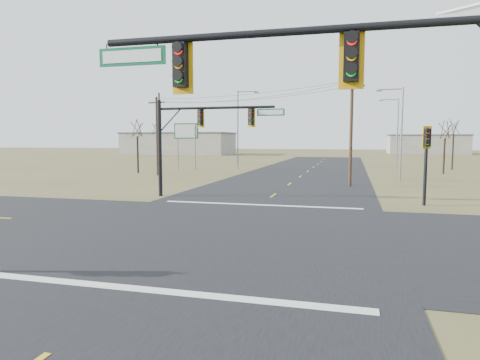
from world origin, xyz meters
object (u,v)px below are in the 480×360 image
Objects in this scene: streetlight_a at (399,128)px; mast_arm_near at (363,88)px; mast_arm_far at (202,127)px; utility_pole_near at (351,130)px; streetlight_b at (396,129)px; highway_sign at (186,137)px; utility_pole_far at (157,135)px; bare_tree_c at (445,129)px; pedestal_signal_ne at (427,148)px; bare_tree_b at (157,127)px; streetlight_c at (239,125)px; bare_tree_a at (137,127)px; bare_tree_d at (454,126)px.

mast_arm_near is at bearing -99.33° from streetlight_a.
utility_pole_near is at bearing 66.11° from mast_arm_far.
mast_arm_far is 39.20m from streetlight_b.
highway_sign is at bearing 143.84° from utility_pole_near.
utility_pole_near reaches higher than utility_pole_far.
pedestal_signal_ne is at bearing -102.81° from bare_tree_c.
streetlight_b is 1.32× the size of bare_tree_b.
utility_pole_far is 1.31× the size of bare_tree_c.
streetlight_a is at bearing 65.11° from pedestal_signal_ne.
bare_tree_c is (10.31, 16.07, 0.42)m from utility_pole_near.
bare_tree_a is at bearing -160.42° from streetlight_c.
bare_tree_b is 1.12× the size of bare_tree_c.
mast_arm_far is 0.98× the size of utility_pole_near.
streetlight_b is at bearing 113.81° from bare_tree_c.
streetlight_c is at bearing 9.27° from highway_sign.
mast_arm_far is 13.87m from utility_pole_near.
mast_arm_far is 1.35× the size of bare_tree_c.
bare_tree_a is at bearing 149.10° from mast_arm_far.
mast_arm_near is 1.58× the size of bare_tree_c.
bare_tree_d reaches higher than mast_arm_near.
bare_tree_d is at bearing -8.31° from streetlight_c.
pedestal_signal_ne is at bearing 80.97° from mast_arm_near.
mast_arm_far is 0.99× the size of streetlight_a.
streetlight_b reaches higher than bare_tree_d.
mast_arm_near is at bearing -127.81° from pedestal_signal_ne.
utility_pole_near is (-4.38, 9.99, 1.28)m from pedestal_signal_ne.
pedestal_signal_ne is at bearing -66.31° from utility_pole_near.
pedestal_signal_ne is at bearing -32.56° from bare_tree_a.
mast_arm_near is 1.41× the size of bare_tree_b.
utility_pole_far is at bearing -64.13° from bare_tree_b.
bare_tree_c is (5.93, 26.06, 1.70)m from pedestal_signal_ne.
utility_pole_near is 1.06× the size of utility_pole_far.
utility_pole_near is at bearing -127.28° from streetlight_a.
mast_arm_near reaches higher than bare_tree_c.
utility_pole_far reaches higher than mast_arm_far.
mast_arm_far is 27.65m from highway_sign.
streetlight_c reaches higher than bare_tree_c.
utility_pole_far is (-10.86, 15.71, -0.35)m from mast_arm_far.
streetlight_a is 21.63m from streetlight_c.
pedestal_signal_ne is 0.53× the size of streetlight_a.
bare_tree_a is at bearing 161.11° from utility_pole_near.
bare_tree_b is at bearing 140.63° from mast_arm_far.
mast_arm_near is 43.37m from bare_tree_a.
utility_pole_near is 1.49× the size of highway_sign.
mast_arm_near is at bearing -89.29° from utility_pole_near.
pedestal_signal_ne is 34.06m from bare_tree_a.
streetlight_c is at bearing 99.73° from pedestal_signal_ne.
streetlight_b is at bearing 1.60° from streetlight_c.
streetlight_a reaches higher than bare_tree_d.
streetlight_c reaches higher than mast_arm_near.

